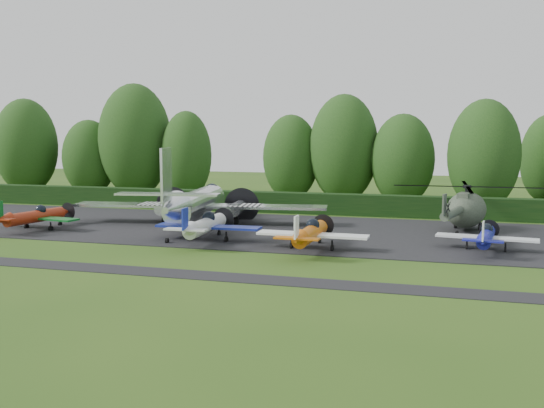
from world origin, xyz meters
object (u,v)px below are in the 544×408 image
(light_plane_red, at_px, (35,216))
(helicopter, at_px, (466,207))
(light_plane_blue, at_px, (486,236))
(transport_plane, at_px, (195,203))
(light_plane_orange, at_px, (311,233))
(light_plane_white, at_px, (206,225))

(light_plane_red, distance_m, helicopter, 34.40)
(light_plane_red, bearing_deg, light_plane_blue, -8.09)
(transport_plane, xyz_separation_m, light_plane_orange, (11.60, -7.78, -0.75))
(helicopter, bearing_deg, light_plane_orange, -145.01)
(helicopter, bearing_deg, light_plane_red, -178.10)
(transport_plane, relative_size, light_plane_red, 2.90)
(transport_plane, distance_m, light_plane_blue, 23.25)
(light_plane_white, relative_size, light_plane_orange, 1.03)
(light_plane_white, bearing_deg, light_plane_blue, 7.06)
(transport_plane, distance_m, helicopter, 22.00)
(light_plane_red, xyz_separation_m, light_plane_orange, (23.06, -2.29, 0.05))
(light_plane_blue, bearing_deg, transport_plane, 161.00)
(transport_plane, height_order, light_plane_orange, transport_plane)
(helicopter, bearing_deg, transport_plane, 176.02)
(light_plane_orange, bearing_deg, light_plane_blue, 13.47)
(light_plane_white, relative_size, light_plane_blue, 1.19)
(light_plane_red, bearing_deg, helicopter, 6.25)
(light_plane_red, height_order, light_plane_blue, light_plane_red)
(light_plane_white, bearing_deg, transport_plane, 120.73)
(light_plane_orange, bearing_deg, light_plane_white, 170.81)
(light_plane_red, relative_size, light_plane_white, 0.93)
(light_plane_white, bearing_deg, helicopter, 31.43)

